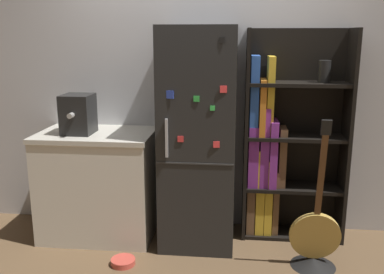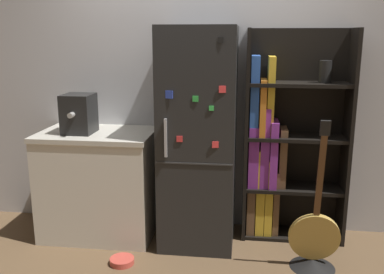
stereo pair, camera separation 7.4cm
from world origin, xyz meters
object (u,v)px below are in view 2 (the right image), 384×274
object	(u,v)px
espresso_machine	(79,114)
pet_bowl	(122,260)
guitar	(314,247)
bookshelf	(280,149)
refrigerator	(199,138)

from	to	relation	value
espresso_machine	pet_bowl	world-z (taller)	espresso_machine
guitar	bookshelf	bearing A→B (deg)	113.05
refrigerator	pet_bowl	distance (m)	1.16
refrigerator	guitar	size ratio (longest dim) A/B	1.54
bookshelf	guitar	size ratio (longest dim) A/B	1.53
bookshelf	pet_bowl	world-z (taller)	bookshelf
guitar	pet_bowl	bearing A→B (deg)	-174.82
pet_bowl	espresso_machine	bearing A→B (deg)	135.45
refrigerator	pet_bowl	world-z (taller)	refrigerator
pet_bowl	bookshelf	bearing A→B (deg)	29.59
espresso_machine	pet_bowl	bearing A→B (deg)	-44.55
guitar	espresso_machine	bearing A→B (deg)	170.44
refrigerator	bookshelf	distance (m)	0.73
bookshelf	guitar	xyz separation A→B (m)	(0.24, -0.57, -0.62)
espresso_machine	refrigerator	bearing A→B (deg)	2.52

